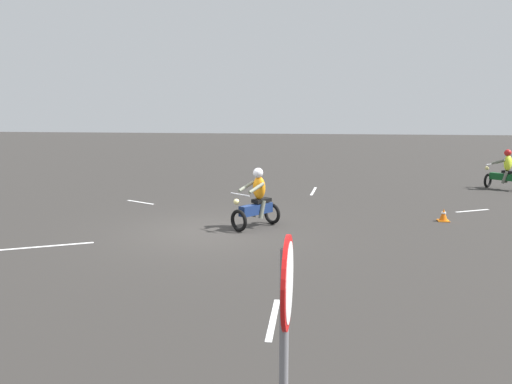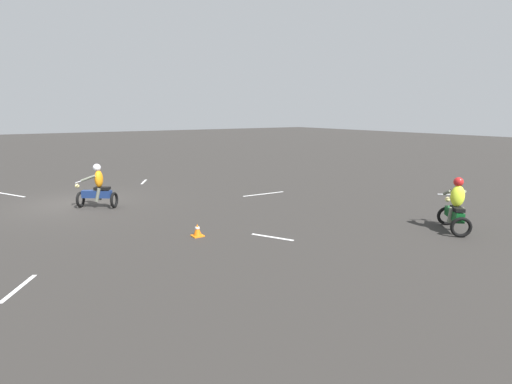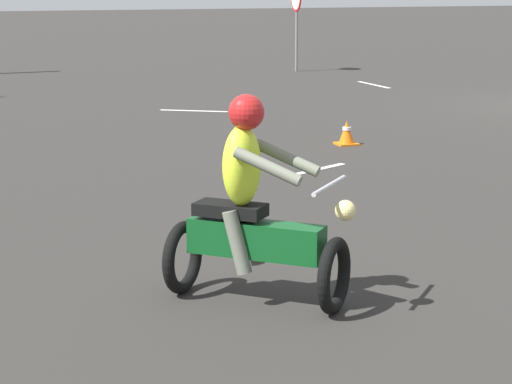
{
  "view_description": "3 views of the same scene",
  "coord_description": "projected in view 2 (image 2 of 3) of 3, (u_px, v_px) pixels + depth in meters",
  "views": [
    {
      "loc": [
        12.71,
        3.25,
        3.18
      ],
      "look_at": [
        -0.61,
        1.19,
        1.0
      ],
      "focal_mm": 35.0,
      "sensor_mm": 36.0,
      "label": 1
    },
    {
      "loc": [
        2.38,
        16.72,
        3.53
      ],
      "look_at": [
        -4.79,
        5.71,
        0.9
      ],
      "focal_mm": 28.0,
      "sensor_mm": 36.0,
      "label": 2
    },
    {
      "loc": [
        -16.14,
        12.65,
        2.54
      ],
      "look_at": [
        -8.98,
        10.23,
        0.9
      ],
      "focal_mm": 70.0,
      "sensor_mm": 36.0,
      "label": 3
    }
  ],
  "objects": [
    {
      "name": "ground_plane",
      "position": [
        75.0,
        204.0,
        15.7
      ],
      "size": [
        120.0,
        120.0,
        0.0
      ],
      "primitive_type": "plane",
      "color": "#2D2B28"
    },
    {
      "name": "motorcycle_rider_foreground",
      "position": [
        97.0,
        189.0,
        14.91
      ],
      "size": [
        1.48,
        1.31,
        1.66
      ],
      "rotation": [
        0.0,
        0.0,
        4.08
      ],
      "color": "black",
      "rests_on": "ground"
    },
    {
      "name": "motorcycle_rider_background",
      "position": [
        455.0,
        208.0,
        11.92
      ],
      "size": [
        1.38,
        1.44,
        1.66
      ],
      "rotation": [
        0.0,
        0.0,
        2.41
      ],
      "color": "black",
      "rests_on": "ground"
    },
    {
      "name": "traffic_cone_near_left",
      "position": [
        197.0,
        230.0,
        11.54
      ],
      "size": [
        0.32,
        0.32,
        0.37
      ],
      "color": "orange",
      "rests_on": "ground"
    },
    {
      "name": "lane_stripe_ne",
      "position": [
        19.0,
        288.0,
        8.15
      ],
      "size": [
        0.76,
        1.2,
        0.01
      ],
      "primitive_type": "cube",
      "rotation": [
        0.0,
        0.0,
        2.61
      ],
      "color": "silver",
      "rests_on": "ground"
    },
    {
      "name": "lane_stripe_nw",
      "position": [
        272.0,
        237.0,
        11.48
      ],
      "size": [
        0.73,
        1.2,
        0.01
      ],
      "primitive_type": "cube",
      "rotation": [
        0.0,
        0.0,
        3.65
      ],
      "color": "silver",
      "rests_on": "ground"
    },
    {
      "name": "lane_stripe_w",
      "position": [
        264.0,
        194.0,
        17.54
      ],
      "size": [
        2.05,
        0.2,
        0.01
      ],
      "primitive_type": "cube",
      "rotation": [
        0.0,
        0.0,
        4.66
      ],
      "color": "silver",
      "rests_on": "ground"
    },
    {
      "name": "lane_stripe_sw",
      "position": [
        144.0,
        182.0,
        20.61
      ],
      "size": [
        0.71,
        1.25,
        0.01
      ],
      "primitive_type": "cube",
      "rotation": [
        0.0,
        0.0,
        5.81
      ],
      "color": "silver",
      "rests_on": "ground"
    },
    {
      "name": "lane_stripe_se",
      "position": [
        10.0,
        195.0,
        17.41
      ],
      "size": [
        1.07,
        1.89,
        0.01
      ],
      "primitive_type": "cube",
      "rotation": [
        0.0,
        0.0,
        6.77
      ],
      "color": "silver",
      "rests_on": "ground"
    }
  ]
}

